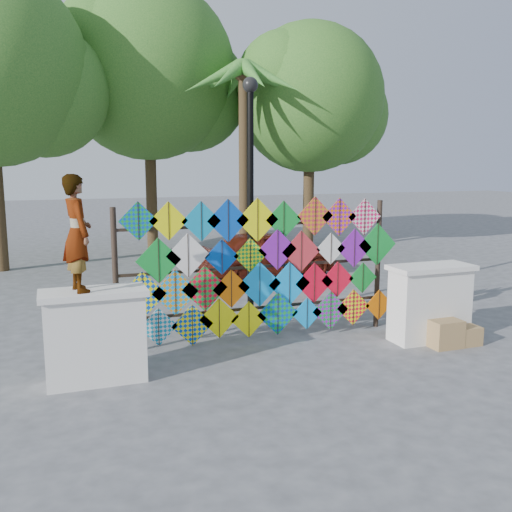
% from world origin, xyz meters
% --- Properties ---
extents(ground, '(80.00, 80.00, 0.00)m').
position_xyz_m(ground, '(0.00, 0.00, 0.00)').
color(ground, gray).
rests_on(ground, ground).
extents(parapet_left, '(1.40, 0.65, 1.28)m').
position_xyz_m(parapet_left, '(-2.70, -0.20, 0.65)').
color(parapet_left, white).
rests_on(parapet_left, ground).
extents(parapet_right, '(1.40, 0.65, 1.28)m').
position_xyz_m(parapet_right, '(2.70, -0.20, 0.65)').
color(parapet_right, white).
rests_on(parapet_right, ground).
extents(kite_rack, '(4.93, 0.24, 2.40)m').
position_xyz_m(kite_rack, '(0.07, 0.72, 1.22)').
color(kite_rack, black).
rests_on(kite_rack, ground).
extents(tree_mid, '(6.30, 5.60, 8.61)m').
position_xyz_m(tree_mid, '(0.11, 11.03, 5.77)').
color(tree_mid, '#4E3A21').
rests_on(tree_mid, ground).
extents(tree_east, '(5.40, 4.80, 7.42)m').
position_xyz_m(tree_east, '(5.09, 9.53, 4.99)').
color(tree_east, '#4E3A21').
rests_on(tree_east, ground).
extents(palm_tree, '(3.62, 3.62, 5.83)m').
position_xyz_m(palm_tree, '(2.20, 8.00, 4.95)').
color(palm_tree, '#4E3A21').
rests_on(palm_tree, ground).
extents(vendor_woman, '(0.49, 0.63, 1.54)m').
position_xyz_m(vendor_woman, '(-2.86, -0.20, 2.05)').
color(vendor_woman, '#99999E').
rests_on(vendor_woman, parapet_left).
extents(sedan, '(3.69, 1.70, 1.22)m').
position_xyz_m(sedan, '(2.09, 5.78, 0.61)').
color(sedan, maroon).
rests_on(sedan, ground).
extents(lamppost, '(0.28, 0.28, 4.46)m').
position_xyz_m(lamppost, '(0.30, 2.00, 2.69)').
color(lamppost, black).
rests_on(lamppost, ground).
extents(cardboard_box_near, '(0.51, 0.45, 0.45)m').
position_xyz_m(cardboard_box_near, '(2.71, -0.57, 0.23)').
color(cardboard_box_near, tan).
rests_on(cardboard_box_near, ground).
extents(cardboard_box_far, '(0.37, 0.34, 0.31)m').
position_xyz_m(cardboard_box_far, '(3.15, -0.63, 0.15)').
color(cardboard_box_far, tan).
rests_on(cardboard_box_far, ground).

